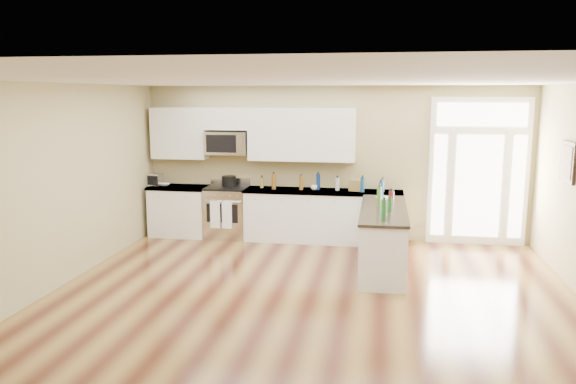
{
  "coord_description": "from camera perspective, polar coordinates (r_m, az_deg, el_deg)",
  "views": [
    {
      "loc": [
        0.87,
        -6.22,
        2.64
      ],
      "look_at": [
        -0.51,
        2.0,
        1.19
      ],
      "focal_mm": 35.0,
      "sensor_mm": 36.0,
      "label": 1
    }
  ],
  "objects": [
    {
      "name": "back_cabinet_right",
      "position": [
        10.2,
        3.54,
        -2.61
      ],
      "size": [
        2.85,
        0.66,
        0.94
      ],
      "color": "silver",
      "rests_on": "ground"
    },
    {
      "name": "bowl_peninsula",
      "position": [
        9.28,
        9.52,
        -0.63
      ],
      "size": [
        0.21,
        0.21,
        0.06
      ],
      "primitive_type": "imported",
      "rotation": [
        0.0,
        0.0,
        0.08
      ],
      "color": "white",
      "rests_on": "peninsula_cabinet"
    },
    {
      "name": "entry_door",
      "position": [
        10.39,
        18.76,
        1.96
      ],
      "size": [
        1.7,
        0.1,
        2.6
      ],
      "color": "white",
      "rests_on": "ground"
    },
    {
      "name": "ground",
      "position": [
        6.81,
        1.47,
        -12.94
      ],
      "size": [
        8.0,
        8.0,
        0.0
      ],
      "primitive_type": "plane",
      "color": "#482114"
    },
    {
      "name": "back_cabinet_left",
      "position": [
        10.82,
        -10.92,
        -2.04
      ],
      "size": [
        1.1,
        0.66,
        0.94
      ],
      "color": "silver",
      "rests_on": "ground"
    },
    {
      "name": "toaster_oven",
      "position": [
        10.89,
        -13.38,
        1.24
      ],
      "size": [
        0.3,
        0.25,
        0.23
      ],
      "primitive_type": "cube",
      "rotation": [
        0.0,
        0.0,
        -0.17
      ],
      "color": "silver",
      "rests_on": "back_cabinet_left"
    },
    {
      "name": "cardboard_box",
      "position": [
        10.1,
        6.98,
        0.68
      ],
      "size": [
        0.28,
        0.23,
        0.2
      ],
      "primitive_type": "cube",
      "rotation": [
        0.0,
        0.0,
        -0.27
      ],
      "color": "brown",
      "rests_on": "back_cabinet_right"
    },
    {
      "name": "stockpot",
      "position": [
        10.52,
        -6.02,
        1.15
      ],
      "size": [
        0.29,
        0.29,
        0.21
      ],
      "primitive_type": "cylinder",
      "rotation": [
        0.0,
        0.0,
        -0.09
      ],
      "color": "black",
      "rests_on": "kitchen_range"
    },
    {
      "name": "upper_cabinet_left",
      "position": [
        10.75,
        -10.96,
        5.89
      ],
      "size": [
        1.04,
        0.33,
        0.95
      ],
      "primitive_type": "cube",
      "color": "silver",
      "rests_on": "room_shell"
    },
    {
      "name": "upper_cabinet_short",
      "position": [
        10.45,
        -6.18,
        7.41
      ],
      "size": [
        0.82,
        0.33,
        0.4
      ],
      "primitive_type": "cube",
      "color": "silver",
      "rests_on": "room_shell"
    },
    {
      "name": "counter_bottles",
      "position": [
        9.53,
        5.66,
        0.33
      ],
      "size": [
        2.42,
        2.45,
        0.31
      ],
      "color": "#19591E",
      "rests_on": "back_cabinet_right"
    },
    {
      "name": "peninsula_cabinet",
      "position": [
        8.74,
        9.61,
        -4.88
      ],
      "size": [
        0.69,
        2.32,
        0.94
      ],
      "color": "silver",
      "rests_on": "ground"
    },
    {
      "name": "microwave",
      "position": [
        10.44,
        -6.2,
        4.99
      ],
      "size": [
        0.78,
        0.41,
        0.42
      ],
      "color": "silver",
      "rests_on": "room_shell"
    },
    {
      "name": "bowl_left",
      "position": [
        10.85,
        -12.41,
        0.75
      ],
      "size": [
        0.23,
        0.23,
        0.04
      ],
      "primitive_type": "imported",
      "rotation": [
        0.0,
        0.0,
        -0.36
      ],
      "color": "white",
      "rests_on": "back_cabinet_left"
    },
    {
      "name": "cup_counter",
      "position": [
        10.14,
        2.66,
        0.46
      ],
      "size": [
        0.14,
        0.14,
        0.09
      ],
      "primitive_type": "imported",
      "rotation": [
        0.0,
        0.0,
        0.38
      ],
      "color": "white",
      "rests_on": "back_cabinet_right"
    },
    {
      "name": "room_shell",
      "position": [
        6.35,
        1.54,
        1.43
      ],
      "size": [
        8.0,
        8.0,
        8.0
      ],
      "color": "tan",
      "rests_on": "ground"
    },
    {
      "name": "upper_cabinet_right",
      "position": [
        10.18,
        1.38,
        5.85
      ],
      "size": [
        1.94,
        0.33,
        0.95
      ],
      "primitive_type": "cube",
      "color": "silver",
      "rests_on": "room_shell"
    },
    {
      "name": "wall_art_near",
      "position": [
        8.86,
        26.55,
        2.74
      ],
      "size": [
        0.05,
        0.58,
        0.58
      ],
      "color": "black",
      "rests_on": "room_shell"
    },
    {
      "name": "kitchen_range",
      "position": [
        10.52,
        -6.23,
        -2.03
      ],
      "size": [
        0.77,
        0.68,
        1.08
      ],
      "color": "silver",
      "rests_on": "ground"
    }
  ]
}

